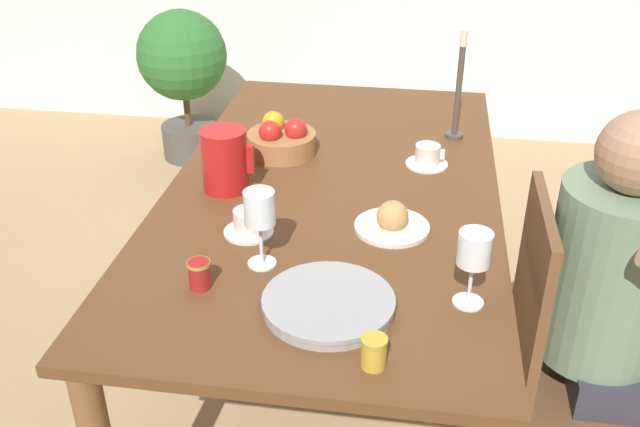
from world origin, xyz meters
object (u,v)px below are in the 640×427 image
serving_tray (328,304)px  jam_jar_amber (200,273)px  wine_glass_juice (474,253)px  jam_jar_red (374,351)px  teacup_near_person (248,223)px  candlestick_tall (458,97)px  fruit_bowl (281,139)px  chair_person_side (568,362)px  person_seated (620,299)px  teacup_across (427,157)px  bread_plate (392,221)px  potted_plant (183,68)px  wine_glass_water (260,211)px  red_pitcher (225,160)px

serving_tray → jam_jar_amber: size_ratio=4.31×
wine_glass_juice → jam_jar_red: 0.32m
jam_jar_amber → teacup_near_person: bearing=78.2°
wine_glass_juice → candlestick_tall: 0.94m
jam_jar_red → fruit_bowl: fruit_bowl is taller
chair_person_side → person_seated: 0.22m
chair_person_side → teacup_across: bearing=-144.0°
person_seated → fruit_bowl: size_ratio=5.33×
serving_tray → bread_plate: bearing=72.6°
serving_tray → potted_plant: potted_plant is taller
teacup_near_person → teacup_across: 0.66m
teacup_near_person → serving_tray: (0.25, -0.29, -0.01)m
wine_glass_water → potted_plant: wine_glass_water is taller
chair_person_side → wine_glass_juice: (-0.29, -0.16, 0.41)m
red_pitcher → teacup_near_person: bearing=-62.1°
fruit_bowl → potted_plant: fruit_bowl is taller
bread_plate → jam_jar_amber: bearing=-142.0°
teacup_near_person → wine_glass_water: bearing=-64.3°
chair_person_side → teacup_across: 0.73m
serving_tray → candlestick_tall: candlestick_tall is taller
wine_glass_water → wine_glass_juice: size_ratio=1.08×
candlestick_tall → person_seated: bearing=-62.3°
candlestick_tall → wine_glass_juice: bearing=-88.6°
wine_glass_juice → teacup_near_person: (-0.56, 0.22, -0.10)m
wine_glass_juice → jam_jar_red: size_ratio=2.68×
potted_plant → serving_tray: bearing=-64.1°
jam_jar_red → wine_glass_water: bearing=132.9°
person_seated → teacup_near_person: bearing=-92.8°
person_seated → jam_jar_amber: (-0.99, -0.21, 0.11)m
red_pitcher → wine_glass_water: 0.42m
red_pitcher → chair_person_side: bearing=-16.9°
red_pitcher → fruit_bowl: bearing=67.8°
serving_tray → bread_plate: (0.12, 0.37, 0.01)m
person_seated → potted_plant: 2.75m
wine_glass_juice → bread_plate: size_ratio=0.92×
wine_glass_juice → candlestick_tall: size_ratio=0.51×
wine_glass_juice → jam_jar_red: wine_glass_juice is taller
chair_person_side → jam_jar_red: chair_person_side is taller
teacup_across → jam_jar_red: bearing=-95.0°
chair_person_side → wine_glass_water: bearing=-84.2°
wine_glass_water → teacup_across: size_ratio=1.52×
serving_tray → potted_plant: (-1.12, 2.32, -0.26)m
red_pitcher → wine_glass_water: bearing=-62.9°
red_pitcher → jam_jar_amber: 0.50m
wine_glass_water → teacup_near_person: 0.19m
person_seated → serving_tray: bearing=-70.1°
chair_person_side → potted_plant: bearing=-140.5°
potted_plant → teacup_near_person: bearing=-66.7°
bread_plate → teacup_near_person: bearing=-168.3°
teacup_near_person → potted_plant: (-0.87, 2.02, -0.28)m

